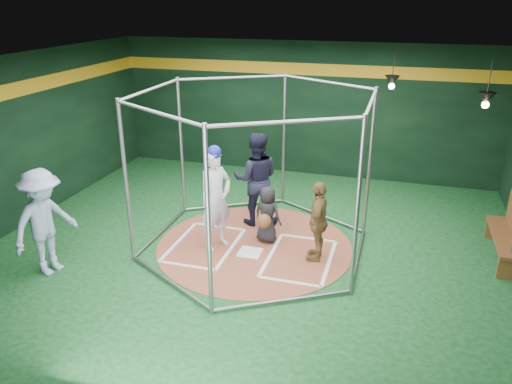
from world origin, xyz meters
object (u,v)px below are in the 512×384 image
(umpire, at_px, (256,179))
(dugout_bench, at_px, (511,232))
(visitor_leopard, at_px, (318,221))
(batter_figure, at_px, (216,198))

(umpire, bearing_deg, dugout_bench, 161.08)
(visitor_leopard, xyz_separation_m, dugout_bench, (3.39, 1.03, -0.23))
(visitor_leopard, xyz_separation_m, umpire, (-1.52, 1.17, 0.24))
(visitor_leopard, height_order, umpire, umpire)
(batter_figure, relative_size, umpire, 1.03)
(umpire, distance_m, dugout_bench, 4.93)
(dugout_bench, bearing_deg, batter_figure, -168.21)
(visitor_leopard, bearing_deg, umpire, -128.50)
(batter_figure, xyz_separation_m, umpire, (0.42, 1.26, -0.02))
(batter_figure, bearing_deg, visitor_leopard, 2.54)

